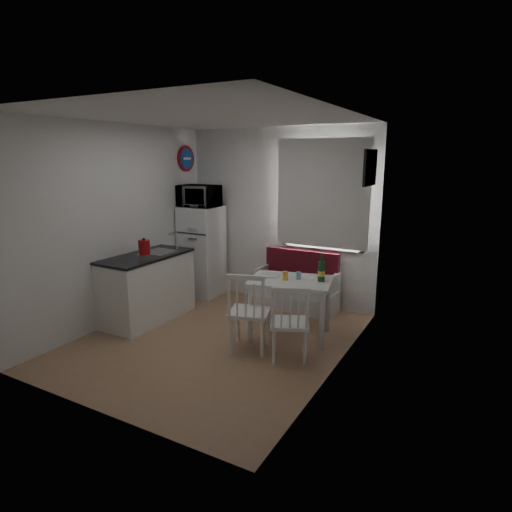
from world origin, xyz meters
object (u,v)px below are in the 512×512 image
at_px(bench, 297,290).
at_px(dining_table, 291,286).
at_px(microwave, 199,196).
at_px(kitchen_counter, 148,287).
at_px(fridge, 202,251).
at_px(kettle, 144,248).
at_px(wine_bottle, 322,268).
at_px(chair_right, 286,315).
at_px(chair_left, 245,304).

relative_size(bench, dining_table, 1.08).
xyz_separation_m(bench, microwave, (-1.60, -0.16, 1.31)).
height_order(kitchen_counter, microwave, microwave).
bearing_deg(dining_table, bench, 95.44).
distance_m(fridge, kettle, 1.36).
bearing_deg(dining_table, wine_bottle, 3.33).
xyz_separation_m(bench, fridge, (-1.60, -0.11, 0.43)).
xyz_separation_m(kitchen_counter, bench, (1.62, 1.35, -0.18)).
xyz_separation_m(fridge, wine_bottle, (2.27, -0.76, 0.19)).
bearing_deg(microwave, kitchen_counter, -90.94).
height_order(chair_right, kettle, kettle).
xyz_separation_m(kitchen_counter, kettle, (0.05, -0.08, 0.56)).
bearing_deg(bench, wine_bottle, -52.47).
relative_size(chair_left, microwave, 0.90).
distance_m(kitchen_counter, chair_right, 2.21).
relative_size(bench, wine_bottle, 3.48).
height_order(kitchen_counter, chair_right, kitchen_counter).
relative_size(kitchen_counter, chair_right, 2.48).
height_order(bench, chair_left, chair_left).
height_order(kitchen_counter, dining_table, kitchen_counter).
relative_size(chair_right, kettle, 2.25).
distance_m(bench, chair_right, 1.74).
bearing_deg(chair_left, dining_table, 52.76).
relative_size(kitchen_counter, bench, 1.12).
bearing_deg(bench, fridge, -176.17).
distance_m(fridge, wine_bottle, 2.40).
height_order(chair_left, chair_right, chair_left).
distance_m(kitchen_counter, dining_table, 1.99).
distance_m(kettle, wine_bottle, 2.31).
bearing_deg(chair_right, dining_table, 86.46).
distance_m(kitchen_counter, bench, 2.12).
height_order(bench, dining_table, bench).
xyz_separation_m(kitchen_counter, dining_table, (1.94, 0.39, 0.19)).
bearing_deg(wine_bottle, kitchen_counter, -168.00).
distance_m(microwave, kettle, 1.39).
xyz_separation_m(microwave, wine_bottle, (2.27, -0.71, -0.69)).
xyz_separation_m(dining_table, wine_bottle, (0.35, 0.10, 0.25)).
relative_size(kitchen_counter, kettle, 5.57).
bearing_deg(kitchen_counter, microwave, 89.06).
bearing_deg(chair_left, fridge, 120.89).
bearing_deg(wine_bottle, chair_right, -97.50).
height_order(dining_table, microwave, microwave).
xyz_separation_m(kitchen_counter, microwave, (0.02, 1.19, 1.13)).
height_order(chair_right, fridge, fridge).
xyz_separation_m(dining_table, fridge, (-1.92, 0.86, 0.06)).
bearing_deg(fridge, kitchen_counter, -90.90).
distance_m(chair_right, wine_bottle, 0.85).
bearing_deg(dining_table, chair_left, -123.17).
distance_m(chair_left, chair_right, 0.50).
xyz_separation_m(bench, dining_table, (0.31, -0.97, 0.37)).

